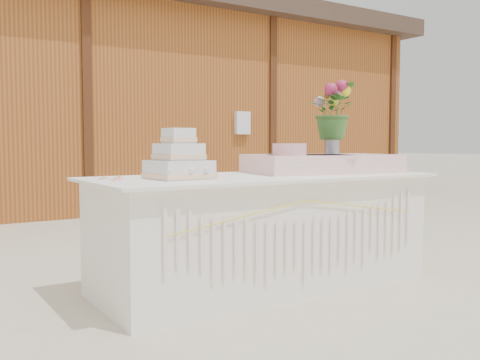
# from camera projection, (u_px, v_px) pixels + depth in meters

# --- Properties ---
(ground) EXTENTS (80.00, 80.00, 0.00)m
(ground) POSITION_uv_depth(u_px,v_px,m) (263.00, 285.00, 3.73)
(ground) COLOR beige
(ground) RESTS_ON ground
(barn) EXTENTS (12.60, 4.60, 3.30)m
(barn) POSITION_uv_depth(u_px,v_px,m) (49.00, 100.00, 8.63)
(barn) COLOR #96531F
(barn) RESTS_ON ground
(cake_table) EXTENTS (2.40, 1.00, 0.77)m
(cake_table) POSITION_uv_depth(u_px,v_px,m) (264.00, 231.00, 3.69)
(cake_table) COLOR white
(cake_table) RESTS_ON ground
(wedding_cake) EXTENTS (0.37, 0.37, 0.31)m
(wedding_cake) POSITION_uv_depth(u_px,v_px,m) (179.00, 162.00, 3.30)
(wedding_cake) COLOR silver
(wedding_cake) RESTS_ON cake_table
(pink_cake_stand) EXTENTS (0.30, 0.30, 0.22)m
(pink_cake_stand) POSITION_uv_depth(u_px,v_px,m) (290.00, 157.00, 3.72)
(pink_cake_stand) COLOR white
(pink_cake_stand) RESTS_ON cake_table
(satin_runner) EXTENTS (1.17, 0.81, 0.14)m
(satin_runner) POSITION_uv_depth(u_px,v_px,m) (321.00, 164.00, 4.01)
(satin_runner) COLOR #FFCDCD
(satin_runner) RESTS_ON cake_table
(flower_vase) EXTENTS (0.12, 0.12, 0.16)m
(flower_vase) POSITION_uv_depth(u_px,v_px,m) (332.00, 144.00, 4.15)
(flower_vase) COLOR #B0AFB4
(flower_vase) RESTS_ON satin_runner
(bouquet) EXTENTS (0.50, 0.48, 0.44)m
(bouquet) POSITION_uv_depth(u_px,v_px,m) (332.00, 105.00, 4.13)
(bouquet) COLOR #396C2B
(bouquet) RESTS_ON flower_vase
(loose_flowers) EXTENTS (0.20, 0.35, 0.02)m
(loose_flowers) POSITION_uv_depth(u_px,v_px,m) (118.00, 178.00, 3.22)
(loose_flowers) COLOR #FE9BBD
(loose_flowers) RESTS_ON cake_table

